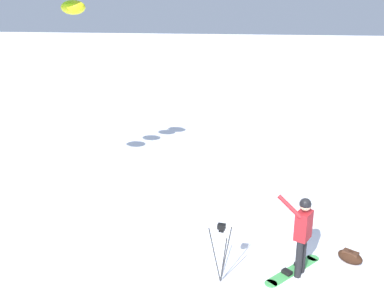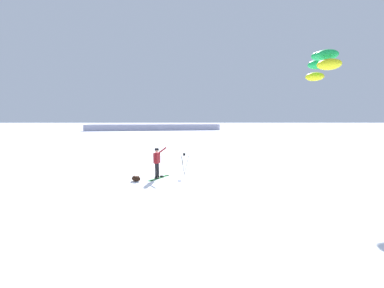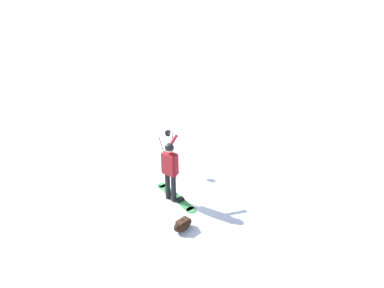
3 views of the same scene
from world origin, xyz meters
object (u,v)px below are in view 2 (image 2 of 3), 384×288
Objects in this scene: gear_bag_large at (136,178)px; camera_tripod at (184,159)px; snowboard at (159,178)px; snowboarder at (157,159)px; traction_kite at (321,64)px.

camera_tripod reaches higher than gear_bag_large.
camera_tripod is at bearing 120.60° from snowboard.
snowboard is 1.90m from camera_tripod.
snowboard is 1.14× the size of camera_tripod.
traction_kite is at bearing 73.68° from snowboarder.
snowboarder reaches higher than camera_tripod.
camera_tripod is (-0.76, 1.55, -0.14)m from snowboarder.
snowboarder is 1.73m from camera_tripod.
gear_bag_large is (-1.56, -9.06, -5.81)m from traction_kite.
snowboarder is 1.19× the size of snowboard.
camera_tripod is (-0.84, 1.42, 0.93)m from snowboard.
gear_bag_large is at bearing -59.70° from snowboard.
traction_kite reaches higher than snowboard.
traction_kite reaches higher than snowboarder.
gear_bag_large is 0.47× the size of camera_tripod.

